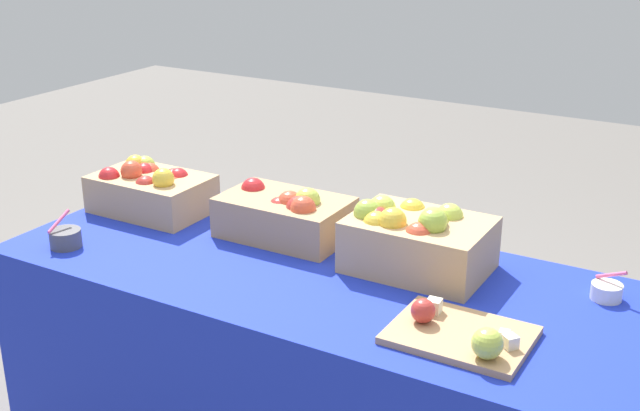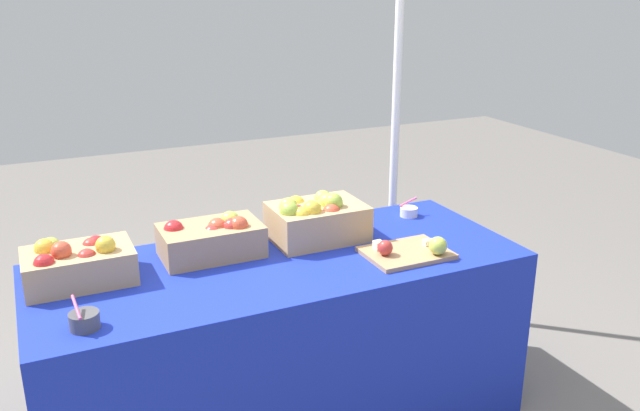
{
  "view_description": "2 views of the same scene",
  "coord_description": "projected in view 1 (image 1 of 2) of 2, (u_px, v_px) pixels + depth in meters",
  "views": [
    {
      "loc": [
        1.04,
        -1.82,
        1.73
      ],
      "look_at": [
        -0.0,
        -0.02,
        0.94
      ],
      "focal_mm": 46.21,
      "sensor_mm": 36.0,
      "label": 1
    },
    {
      "loc": [
        -0.87,
        -2.23,
        1.78
      ],
      "look_at": [
        0.15,
        -0.04,
        0.95
      ],
      "focal_mm": 37.31,
      "sensor_mm": 36.0,
      "label": 2
    }
  ],
  "objects": [
    {
      "name": "sample_bowl_near",
      "position": [
        65.0,
        238.0,
        2.46
      ],
      "size": [
        0.09,
        0.1,
        0.1
      ],
      "color": "#4C4C51",
      "rests_on": "table"
    },
    {
      "name": "apple_crate_left",
      "position": [
        151.0,
        189.0,
        2.73
      ],
      "size": [
        0.38,
        0.25,
        0.18
      ],
      "color": "tan",
      "rests_on": "table"
    },
    {
      "name": "table",
      "position": [
        324.0,
        384.0,
        2.44
      ],
      "size": [
        1.9,
        0.76,
        0.74
      ],
      "primitive_type": "cube",
      "color": "#192DB7",
      "rests_on": "ground_plane"
    },
    {
      "name": "sample_bowl_mid",
      "position": [
        607.0,
        291.0,
        2.14
      ],
      "size": [
        0.09,
        0.08,
        0.09
      ],
      "color": "silver",
      "rests_on": "table"
    },
    {
      "name": "cutting_board_front",
      "position": [
        461.0,
        333.0,
        1.94
      ],
      "size": [
        0.33,
        0.25,
        0.09
      ],
      "color": "tan",
      "rests_on": "table"
    },
    {
      "name": "apple_crate_right",
      "position": [
        416.0,
        239.0,
        2.29
      ],
      "size": [
        0.38,
        0.28,
        0.21
      ],
      "color": "tan",
      "rests_on": "table"
    },
    {
      "name": "apple_crate_middle",
      "position": [
        285.0,
        215.0,
        2.52
      ],
      "size": [
        0.39,
        0.24,
        0.17
      ],
      "color": "tan",
      "rests_on": "table"
    }
  ]
}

